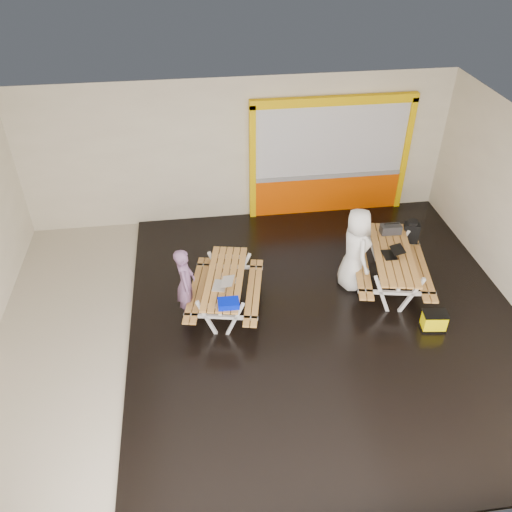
{
  "coord_description": "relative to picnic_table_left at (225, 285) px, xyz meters",
  "views": [
    {
      "loc": [
        -1.1,
        -7.18,
        6.97
      ],
      "look_at": [
        0.0,
        0.9,
        1.0
      ],
      "focal_mm": 36.59,
      "sensor_mm": 36.0,
      "label": 1
    }
  ],
  "objects": [
    {
      "name": "room",
      "position": [
        0.64,
        -0.59,
        1.14
      ],
      "size": [
        10.02,
        8.02,
        3.52
      ],
      "color": "beige",
      "rests_on": "ground"
    },
    {
      "name": "deck",
      "position": [
        1.89,
        -0.59,
        -0.58
      ],
      "size": [
        7.5,
        7.98,
        0.05
      ],
      "primitive_type": "cube",
      "color": "black",
      "rests_on": "room"
    },
    {
      "name": "kiosk",
      "position": [
        2.84,
        3.35,
        0.83
      ],
      "size": [
        3.88,
        0.16,
        3.0
      ],
      "color": "#E74D00",
      "rests_on": "room"
    },
    {
      "name": "picnic_table_left",
      "position": [
        0.0,
        0.0,
        0.0
      ],
      "size": [
        1.72,
        2.22,
        0.8
      ],
      "color": "#C38842",
      "rests_on": "deck"
    },
    {
      "name": "picnic_table_right",
      "position": [
        3.41,
        0.24,
        0.05
      ],
      "size": [
        1.86,
        2.41,
        0.87
      ],
      "color": "#C38842",
      "rests_on": "deck"
    },
    {
      "name": "person_left",
      "position": [
        -0.74,
        -0.13,
        0.22
      ],
      "size": [
        0.39,
        0.56,
        1.49
      ],
      "primitive_type": "imported",
      "rotation": [
        0.0,
        0.0,
        1.51
      ],
      "color": "slate",
      "rests_on": "deck"
    },
    {
      "name": "person_right",
      "position": [
        2.66,
        0.38,
        0.3
      ],
      "size": [
        0.68,
        0.95,
        1.82
      ],
      "primitive_type": "imported",
      "rotation": [
        0.0,
        0.0,
        1.68
      ],
      "color": "white",
      "rests_on": "deck"
    },
    {
      "name": "laptop_left",
      "position": [
        -0.07,
        -0.27,
        0.24
      ],
      "size": [
        0.46,
        0.43,
        0.16
      ],
      "color": "silver",
      "rests_on": "picnic_table_left"
    },
    {
      "name": "laptop_right",
      "position": [
        3.35,
        0.16,
        0.31
      ],
      "size": [
        0.39,
        0.35,
        0.16
      ],
      "color": "black",
      "rests_on": "picnic_table_right"
    },
    {
      "name": "blue_pouch",
      "position": [
        -0.01,
        -0.83,
        0.24
      ],
      "size": [
        0.38,
        0.27,
        0.11
      ],
      "primitive_type": "cube",
      "rotation": [
        0.0,
        0.0,
        -0.02
      ],
      "color": "#0013C8",
      "rests_on": "picnic_table_left"
    },
    {
      "name": "toolbox",
      "position": [
        3.59,
        0.93,
        0.35
      ],
      "size": [
        0.43,
        0.22,
        0.25
      ],
      "color": "black",
      "rests_on": "picnic_table_right"
    },
    {
      "name": "backpack",
      "position": [
        4.1,
        1.03,
        0.17
      ],
      "size": [
        0.37,
        0.29,
        0.55
      ],
      "color": "black",
      "rests_on": "picnic_table_right"
    },
    {
      "name": "dark_case",
      "position": [
        2.77,
        0.23,
        -0.49
      ],
      "size": [
        0.48,
        0.43,
        0.15
      ],
      "primitive_type": "cube",
      "rotation": [
        0.0,
        0.0,
        -0.4
      ],
      "color": "black",
      "rests_on": "deck"
    },
    {
      "name": "fluke_bag",
      "position": [
        3.8,
        -1.15,
        -0.37
      ],
      "size": [
        0.48,
        0.35,
        0.39
      ],
      "color": "black",
      "rests_on": "deck"
    }
  ]
}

